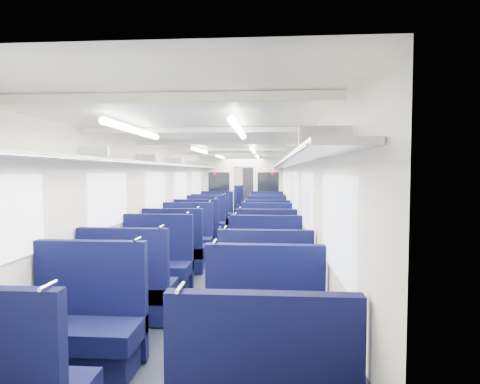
# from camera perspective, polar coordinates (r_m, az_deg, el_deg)

# --- Properties ---
(floor) EXTENTS (2.80, 18.00, 0.01)m
(floor) POSITION_cam_1_polar(r_m,az_deg,el_deg) (10.74, -0.56, -6.77)
(floor) COLOR black
(floor) RESTS_ON ground
(ceiling) EXTENTS (2.80, 18.00, 0.01)m
(ceiling) POSITION_cam_1_polar(r_m,az_deg,el_deg) (10.59, -0.57, 5.86)
(ceiling) COLOR white
(ceiling) RESTS_ON wall_left
(wall_left) EXTENTS (0.02, 18.00, 2.35)m
(wall_left) POSITION_cam_1_polar(r_m,az_deg,el_deg) (10.80, -7.99, -0.46)
(wall_left) COLOR silver
(wall_left) RESTS_ON floor
(dado_left) EXTENTS (0.03, 17.90, 0.70)m
(dado_left) POSITION_cam_1_polar(r_m,az_deg,el_deg) (10.88, -7.88, -4.80)
(dado_left) COLOR black
(dado_left) RESTS_ON floor
(wall_right) EXTENTS (0.02, 18.00, 2.35)m
(wall_right) POSITION_cam_1_polar(r_m,az_deg,el_deg) (10.58, 7.01, -0.53)
(wall_right) COLOR silver
(wall_right) RESTS_ON floor
(dado_right) EXTENTS (0.03, 17.90, 0.70)m
(dado_right) POSITION_cam_1_polar(r_m,az_deg,el_deg) (10.66, 6.90, -4.96)
(dado_right) COLOR black
(dado_right) RESTS_ON floor
(wall_far) EXTENTS (2.80, 0.02, 2.35)m
(wall_far) POSITION_cam_1_polar(r_m,az_deg,el_deg) (19.58, 1.55, 1.12)
(wall_far) COLOR silver
(wall_far) RESTS_ON floor
(luggage_rack_left) EXTENTS (0.36, 17.40, 0.18)m
(luggage_rack_left) POSITION_cam_1_polar(r_m,az_deg,el_deg) (10.75, -7.04, 3.78)
(luggage_rack_left) COLOR #B2B5BA
(luggage_rack_left) RESTS_ON wall_left
(luggage_rack_right) EXTENTS (0.36, 17.40, 0.18)m
(luggage_rack_right) POSITION_cam_1_polar(r_m,az_deg,el_deg) (10.55, 6.02, 3.80)
(luggage_rack_right) COLOR #B2B5BA
(luggage_rack_right) RESTS_ON wall_right
(windows) EXTENTS (2.78, 15.60, 0.75)m
(windows) POSITION_cam_1_polar(r_m,az_deg,el_deg) (10.13, -0.78, 0.73)
(windows) COLOR white
(windows) RESTS_ON wall_left
(ceiling_fittings) EXTENTS (2.70, 16.06, 0.11)m
(ceiling_fittings) POSITION_cam_1_polar(r_m,az_deg,el_deg) (10.33, -0.69, 5.59)
(ceiling_fittings) COLOR silver
(ceiling_fittings) RESTS_ON ceiling
(end_door) EXTENTS (0.75, 0.06, 2.00)m
(end_door) POSITION_cam_1_polar(r_m,az_deg,el_deg) (19.52, 1.54, 0.60)
(end_door) COLOR black
(end_door) RESTS_ON floor
(bulkhead) EXTENTS (2.80, 0.10, 2.35)m
(bulkhead) POSITION_cam_1_polar(r_m,az_deg,el_deg) (13.87, 0.52, 0.57)
(bulkhead) COLOR silver
(bulkhead) RESTS_ON floor
(seat_2) EXTENTS (1.08, 0.60, 1.20)m
(seat_2) POSITION_cam_1_polar(r_m,az_deg,el_deg) (4.07, -21.76, -18.15)
(seat_2) COLOR #0C103B
(seat_2) RESTS_ON floor
(seat_3) EXTENTS (1.08, 0.60, 1.20)m
(seat_3) POSITION_cam_1_polar(r_m,az_deg,el_deg) (3.64, 3.62, -20.56)
(seat_3) COLOR #0C103B
(seat_3) RESTS_ON floor
(seat_4) EXTENTS (1.08, 0.60, 1.20)m
(seat_4) POSITION_cam_1_polar(r_m,az_deg,el_deg) (5.05, -16.04, -13.85)
(seat_4) COLOR #0C103B
(seat_4) RESTS_ON floor
(seat_5) EXTENTS (1.08, 0.60, 1.20)m
(seat_5) POSITION_cam_1_polar(r_m,az_deg,el_deg) (4.75, 3.73, -14.86)
(seat_5) COLOR #0C103B
(seat_5) RESTS_ON floor
(seat_6) EXTENTS (1.08, 0.60, 1.20)m
(seat_6) POSITION_cam_1_polar(r_m,az_deg,el_deg) (6.14, -12.19, -10.78)
(seat_6) COLOR #0C103B
(seat_6) RESTS_ON floor
(seat_7) EXTENTS (1.08, 0.60, 1.20)m
(seat_7) POSITION_cam_1_polar(r_m,az_deg,el_deg) (5.85, 3.79, -11.40)
(seat_7) COLOR #0C103B
(seat_7) RESTS_ON floor
(seat_8) EXTENTS (1.08, 0.60, 1.20)m
(seat_8) POSITION_cam_1_polar(r_m,az_deg,el_deg) (7.27, -9.52, -8.58)
(seat_8) COLOR #0C103B
(seat_8) RESTS_ON floor
(seat_9) EXTENTS (1.08, 0.60, 1.20)m
(seat_9) POSITION_cam_1_polar(r_m,az_deg,el_deg) (7.09, 3.84, -8.84)
(seat_9) COLOR #0C103B
(seat_9) RESTS_ON floor
(seat_10) EXTENTS (1.08, 0.60, 1.20)m
(seat_10) POSITION_cam_1_polar(r_m,az_deg,el_deg) (8.30, -7.77, -7.12)
(seat_10) COLOR #0C103B
(seat_10) RESTS_ON floor
(seat_11) EXTENTS (1.08, 0.60, 1.20)m
(seat_11) POSITION_cam_1_polar(r_m,az_deg,el_deg) (8.16, 3.86, -7.27)
(seat_11) COLOR #0C103B
(seat_11) RESTS_ON floor
(seat_12) EXTENTS (1.08, 0.60, 1.20)m
(seat_12) POSITION_cam_1_polar(r_m,az_deg,el_deg) (9.50, -6.22, -5.81)
(seat_12) COLOR #0C103B
(seat_12) RESTS_ON floor
(seat_13) EXTENTS (1.08, 0.60, 1.20)m
(seat_13) POSITION_cam_1_polar(r_m,az_deg,el_deg) (9.21, 3.88, -6.08)
(seat_13) COLOR #0C103B
(seat_13) RESTS_ON floor
(seat_14) EXTENTS (1.08, 0.60, 1.20)m
(seat_14) POSITION_cam_1_polar(r_m,az_deg,el_deg) (10.66, -5.08, -4.84)
(seat_14) COLOR #0C103B
(seat_14) RESTS_ON floor
(seat_15) EXTENTS (1.08, 0.60, 1.20)m
(seat_15) POSITION_cam_1_polar(r_m,az_deg,el_deg) (10.46, 3.90, -4.99)
(seat_15) COLOR #0C103B
(seat_15) RESTS_ON floor
(seat_16) EXTENTS (1.08, 0.60, 1.20)m
(seat_16) POSITION_cam_1_polar(r_m,az_deg,el_deg) (11.60, -4.33, -4.20)
(seat_16) COLOR #0C103B
(seat_16) RESTS_ON floor
(seat_17) EXTENTS (1.08, 0.60, 1.20)m
(seat_17) POSITION_cam_1_polar(r_m,az_deg,el_deg) (11.57, 3.92, -4.21)
(seat_17) COLOR #0C103B
(seat_17) RESTS_ON floor
(seat_18) EXTENTS (1.08, 0.60, 1.20)m
(seat_18) POSITION_cam_1_polar(r_m,az_deg,el_deg) (12.93, -3.46, -3.45)
(seat_18) COLOR #0C103B
(seat_18) RESTS_ON floor
(seat_19) EXTENTS (1.08, 0.60, 1.20)m
(seat_19) POSITION_cam_1_polar(r_m,az_deg,el_deg) (12.71, 3.93, -3.56)
(seat_19) COLOR #0C103B
(seat_19) RESTS_ON floor
(seat_20) EXTENTS (1.08, 0.60, 1.20)m
(seat_20) POSITION_cam_1_polar(r_m,az_deg,el_deg) (14.73, -2.53, -2.65)
(seat_20) COLOR #0C103B
(seat_20) RESTS_ON floor
(seat_21) EXTENTS (1.08, 0.60, 1.20)m
(seat_21) POSITION_cam_1_polar(r_m,az_deg,el_deg) (14.73, 3.95, -2.66)
(seat_21) COLOR #0C103B
(seat_21) RESTS_ON floor
(seat_22) EXTENTS (1.08, 0.60, 1.20)m
(seat_22) POSITION_cam_1_polar(r_m,az_deg,el_deg) (16.09, -1.97, -2.17)
(seat_22) COLOR #0C103B
(seat_22) RESTS_ON floor
(seat_23) EXTENTS (1.08, 0.60, 1.20)m
(seat_23) POSITION_cam_1_polar(r_m,az_deg,el_deg) (15.86, 3.95, -2.25)
(seat_23) COLOR #0C103B
(seat_23) RESTS_ON floor
(seat_24) EXTENTS (1.08, 0.60, 1.20)m
(seat_24) POSITION_cam_1_polar(r_m,az_deg,el_deg) (17.17, -1.59, -1.84)
(seat_24) COLOR #0C103B
(seat_24) RESTS_ON floor
(seat_25) EXTENTS (1.08, 0.60, 1.20)m
(seat_25) POSITION_cam_1_polar(r_m,az_deg,el_deg) (17.05, 3.96, -1.88)
(seat_25) COLOR #0C103B
(seat_25) RESTS_ON floor
(seat_26) EXTENTS (1.08, 0.60, 1.20)m
(seat_26) POSITION_cam_1_polar(r_m,az_deg,el_deg) (18.20, -1.27, -1.57)
(seat_26) COLOR #0C103B
(seat_26) RESTS_ON floor
(seat_27) EXTENTS (1.08, 0.60, 1.20)m
(seat_27) POSITION_cam_1_polar(r_m,az_deg,el_deg) (18.11, 3.96, -1.59)
(seat_27) COLOR #0C103B
(seat_27) RESTS_ON floor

